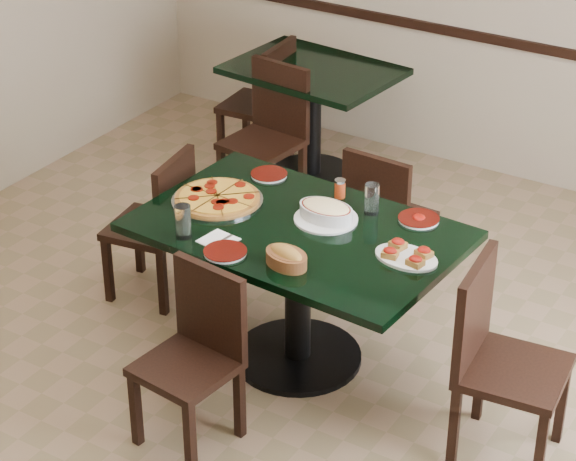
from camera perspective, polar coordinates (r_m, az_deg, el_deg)
The scene contains 20 objects.
floor at distance 5.46m, azimuth -1.52°, elevation -7.76°, with size 5.50×5.50×0.00m, color #7E6348.
main_table at distance 5.30m, azimuth 0.52°, elevation -1.54°, with size 1.54×1.04×0.75m.
back_table at distance 7.14m, azimuth 1.27°, elevation 6.57°, with size 1.08×0.83×0.75m.
chair_far at distance 5.95m, azimuth 4.90°, elevation 0.84°, with size 0.41×0.41×0.83m.
chair_near at distance 4.92m, azimuth -4.65°, elevation -5.96°, with size 0.43×0.43×0.82m.
chair_right at distance 4.85m, azimuth 10.51°, elevation -6.08°, with size 0.48×0.48×0.93m.
chair_left at distance 5.91m, azimuth -6.52°, elevation 0.54°, with size 0.44×0.44×0.83m.
back_chair_near at distance 6.83m, azimuth -0.92°, elevation 5.20°, with size 0.45×0.45×0.89m.
back_chair_left at distance 7.32m, azimuth -1.14°, elevation 6.75°, with size 0.43×0.43×0.85m.
pepperoni_pizza at distance 5.44m, azimuth -3.61°, elevation 1.65°, with size 0.45×0.45×0.04m.
lasagna_casserole at distance 5.25m, azimuth 1.95°, elevation 0.97°, with size 0.30×0.30×0.09m.
bread_basket at distance 4.90m, azimuth -0.08°, elevation -1.36°, with size 0.24×0.19×0.09m.
bruschetta_platter at distance 4.98m, azimuth 6.04°, elevation -1.21°, with size 0.32×0.23×0.05m.
side_plate_near at distance 5.01m, azimuth -3.21°, elevation -1.09°, with size 0.20×0.20×0.02m.
side_plate_far_r at distance 5.30m, azimuth 6.66°, elevation 0.60°, with size 0.20×0.20×0.03m.
side_plate_far_l at distance 5.68m, azimuth -0.97°, elevation 2.87°, with size 0.19×0.19×0.02m.
napkin_setting at distance 5.11m, azimuth -3.54°, elevation -0.50°, with size 0.17×0.17×0.01m.
water_glass_a at distance 5.31m, azimuth 4.28°, elevation 1.60°, with size 0.07×0.07×0.15m, color silver.
water_glass_b at distance 5.11m, azimuth -5.35°, elevation 0.45°, with size 0.08×0.08×0.16m, color silver.
pepper_shaker at distance 5.46m, azimuth 2.66°, elevation 2.16°, with size 0.06×0.06×0.09m.
Camera 1 is at (2.41, -3.62, 3.30)m, focal length 70.00 mm.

